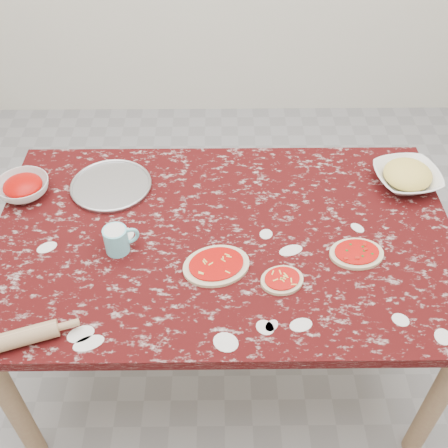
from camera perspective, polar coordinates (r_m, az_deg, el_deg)
ground at (r=2.44m, az=0.00°, el=-13.61°), size 4.00×4.00×0.00m
worktable at (r=1.91m, az=0.00°, el=-2.87°), size 1.60×1.00×0.75m
pizza_tray at (r=2.07m, az=-11.93°, el=3.98°), size 0.33×0.33×0.01m
sauce_bowl at (r=2.12m, az=-20.58°, el=3.62°), size 0.20×0.20×0.06m
cheese_bowl at (r=2.14m, az=18.88°, el=4.66°), size 0.28×0.28×0.06m
flour_mug at (r=1.80m, az=-11.30°, el=-1.63°), size 0.12×0.08×0.09m
pizza_left at (r=1.74m, az=-0.83°, el=-4.43°), size 0.26×0.23×0.02m
pizza_mid at (r=1.71m, az=6.20°, el=-5.95°), size 0.17×0.15×0.02m
pizza_right at (r=1.83m, az=13.94°, el=-3.06°), size 0.20×0.16×0.02m
rolling_pin at (r=1.66m, az=-21.76°, el=-11.43°), size 0.27×0.13×0.05m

